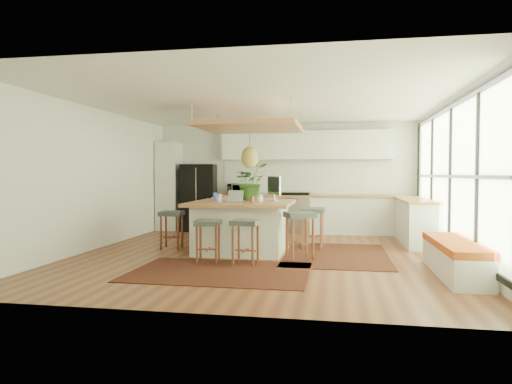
% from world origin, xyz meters
% --- Properties ---
extents(floor, '(7.00, 7.00, 0.00)m').
position_xyz_m(floor, '(0.00, 0.00, 0.00)').
color(floor, '#5B2A1A').
rests_on(floor, ground).
extents(ceiling, '(7.00, 7.00, 0.00)m').
position_xyz_m(ceiling, '(0.00, 0.00, 2.70)').
color(ceiling, white).
rests_on(ceiling, ground).
extents(wall_back, '(6.50, 0.00, 6.50)m').
position_xyz_m(wall_back, '(0.00, 3.50, 1.35)').
color(wall_back, silver).
rests_on(wall_back, ground).
extents(wall_front, '(6.50, 0.00, 6.50)m').
position_xyz_m(wall_front, '(0.00, -3.50, 1.35)').
color(wall_front, silver).
rests_on(wall_front, ground).
extents(wall_left, '(0.00, 7.00, 7.00)m').
position_xyz_m(wall_left, '(-3.25, 0.00, 1.35)').
color(wall_left, silver).
rests_on(wall_left, ground).
extents(wall_right, '(0.00, 7.00, 7.00)m').
position_xyz_m(wall_right, '(3.25, 0.00, 1.35)').
color(wall_right, silver).
rests_on(wall_right, ground).
extents(window_wall, '(0.10, 6.20, 2.60)m').
position_xyz_m(window_wall, '(3.22, 0.00, 1.40)').
color(window_wall, black).
rests_on(window_wall, wall_right).
extents(pantry, '(0.55, 0.60, 2.25)m').
position_xyz_m(pantry, '(-2.95, 3.18, 1.12)').
color(pantry, silver).
rests_on(pantry, floor).
extents(back_counter_base, '(4.20, 0.60, 0.88)m').
position_xyz_m(back_counter_base, '(0.55, 3.18, 0.44)').
color(back_counter_base, silver).
rests_on(back_counter_base, floor).
extents(back_counter_top, '(4.24, 0.64, 0.05)m').
position_xyz_m(back_counter_top, '(0.55, 3.18, 0.90)').
color(back_counter_top, '#A15E39').
rests_on(back_counter_top, back_counter_base).
extents(backsplash, '(4.20, 0.02, 0.80)m').
position_xyz_m(backsplash, '(0.55, 3.48, 1.35)').
color(backsplash, white).
rests_on(backsplash, wall_back).
extents(upper_cabinets, '(4.20, 0.34, 0.70)m').
position_xyz_m(upper_cabinets, '(0.55, 3.32, 2.15)').
color(upper_cabinets, silver).
rests_on(upper_cabinets, wall_back).
extents(range, '(0.76, 0.62, 1.00)m').
position_xyz_m(range, '(0.30, 3.18, 0.50)').
color(range, '#A5A5AA').
rests_on(range, floor).
extents(right_counter_base, '(0.60, 2.50, 0.88)m').
position_xyz_m(right_counter_base, '(2.93, 2.00, 0.44)').
color(right_counter_base, silver).
rests_on(right_counter_base, floor).
extents(right_counter_top, '(0.64, 2.54, 0.05)m').
position_xyz_m(right_counter_top, '(2.93, 2.00, 0.90)').
color(right_counter_top, '#A15E39').
rests_on(right_counter_top, right_counter_base).
extents(window_bench, '(0.52, 2.00, 0.50)m').
position_xyz_m(window_bench, '(2.95, -1.20, 0.25)').
color(window_bench, silver).
rests_on(window_bench, floor).
extents(ceiling_panel, '(1.86, 1.86, 0.80)m').
position_xyz_m(ceiling_panel, '(-0.30, 0.40, 2.05)').
color(ceiling_panel, '#A15E39').
rests_on(ceiling_panel, ceiling).
extents(rug_near, '(2.60, 1.80, 0.01)m').
position_xyz_m(rug_near, '(-0.38, -1.53, 0.01)').
color(rug_near, black).
rests_on(rug_near, floor).
extents(rug_right, '(1.80, 2.60, 0.01)m').
position_xyz_m(rug_right, '(1.30, 0.19, 0.01)').
color(rug_right, black).
rests_on(rug_right, floor).
extents(fridge, '(0.90, 0.73, 1.69)m').
position_xyz_m(fridge, '(-2.15, 3.15, 0.93)').
color(fridge, black).
rests_on(fridge, floor).
extents(island, '(1.85, 1.85, 0.93)m').
position_xyz_m(island, '(-0.43, 0.31, 0.47)').
color(island, '#A15E39').
rests_on(island, floor).
extents(stool_near_left, '(0.45, 0.45, 0.69)m').
position_xyz_m(stool_near_left, '(-0.75, -0.85, 0.35)').
color(stool_near_left, '#3D4244').
rests_on(stool_near_left, floor).
extents(stool_near_right, '(0.45, 0.45, 0.71)m').
position_xyz_m(stool_near_right, '(-0.12, -0.90, 0.35)').
color(stool_near_right, '#3D4244').
rests_on(stool_near_right, floor).
extents(stool_right_front, '(0.61, 0.61, 0.79)m').
position_xyz_m(stool_right_front, '(0.69, -0.27, 0.35)').
color(stool_right_front, '#3D4244').
rests_on(stool_right_front, floor).
extents(stool_right_back, '(0.49, 0.49, 0.79)m').
position_xyz_m(stool_right_back, '(0.85, 0.84, 0.35)').
color(stool_right_back, '#3D4244').
rests_on(stool_right_back, floor).
extents(stool_left_side, '(0.46, 0.46, 0.72)m').
position_xyz_m(stool_left_side, '(-1.82, 0.34, 0.35)').
color(stool_left_side, '#3D4244').
rests_on(stool_left_side, floor).
extents(laptop, '(0.40, 0.42, 0.24)m').
position_xyz_m(laptop, '(-0.53, -0.08, 1.05)').
color(laptop, '#A5A5AA').
rests_on(laptop, island).
extents(monitor, '(0.45, 0.53, 0.48)m').
position_xyz_m(monitor, '(0.13, 0.58, 1.19)').
color(monitor, '#A5A5AA').
rests_on(monitor, island).
extents(microwave, '(0.56, 0.39, 0.34)m').
position_xyz_m(microwave, '(-1.10, 3.14, 1.10)').
color(microwave, '#A5A5AA').
rests_on(microwave, back_counter_top).
extents(island_plant, '(0.91, 0.94, 0.57)m').
position_xyz_m(island_plant, '(-0.37, 0.87, 1.21)').
color(island_plant, '#1E4C19').
rests_on(island_plant, island).
extents(island_bowl, '(0.22, 0.22, 0.05)m').
position_xyz_m(island_bowl, '(-1.04, 0.70, 0.95)').
color(island_bowl, white).
rests_on(island_bowl, island).
extents(island_bottle_0, '(0.07, 0.07, 0.19)m').
position_xyz_m(island_bottle_0, '(-0.98, 0.41, 1.03)').
color(island_bottle_0, blue).
rests_on(island_bottle_0, island).
extents(island_bottle_1, '(0.07, 0.07, 0.19)m').
position_xyz_m(island_bottle_1, '(-0.83, 0.16, 1.03)').
color(island_bottle_1, silver).
rests_on(island_bottle_1, island).
extents(island_bottle_2, '(0.07, 0.07, 0.19)m').
position_xyz_m(island_bottle_2, '(-0.18, 0.01, 1.03)').
color(island_bottle_2, '#A13540').
rests_on(island_bottle_2, island).
extents(island_bottle_3, '(0.07, 0.07, 0.19)m').
position_xyz_m(island_bottle_3, '(-0.08, 0.36, 1.03)').
color(island_bottle_3, white).
rests_on(island_bottle_3, island).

